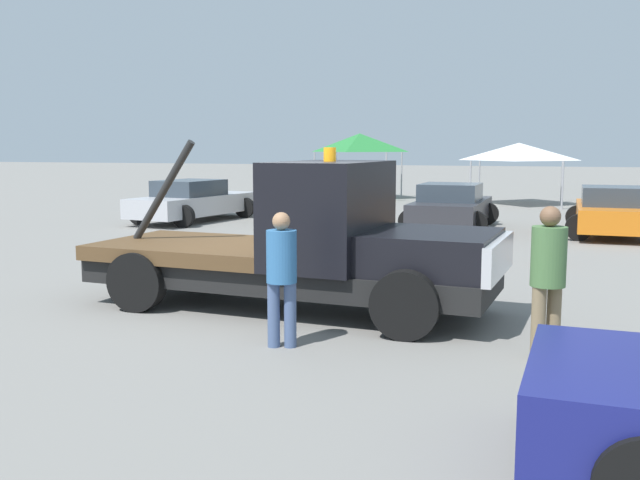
{
  "coord_description": "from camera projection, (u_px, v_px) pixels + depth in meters",
  "views": [
    {
      "loc": [
        3.72,
        -9.8,
        2.41
      ],
      "look_at": [
        0.5,
        0.0,
        1.05
      ],
      "focal_mm": 40.0,
      "sensor_mm": 36.0,
      "label": 1
    }
  ],
  "objects": [
    {
      "name": "canopy_tent_green",
      "position": [
        360.0,
        143.0,
        32.74
      ],
      "size": [
        3.35,
        3.35,
        2.99
      ],
      "color": "#9E9EA3",
      "rests_on": "ground"
    },
    {
      "name": "ground_plane",
      "position": [
        288.0,
        308.0,
        10.69
      ],
      "size": [
        160.0,
        160.0,
        0.0
      ],
      "primitive_type": "plane",
      "color": "gray"
    },
    {
      "name": "canopy_tent_white",
      "position": [
        519.0,
        152.0,
        29.36
      ],
      "size": [
        3.56,
        3.56,
        2.55
      ],
      "color": "#9E9EA3",
      "rests_on": "ground"
    },
    {
      "name": "person_near_truck",
      "position": [
        548.0,
        272.0,
        7.98
      ],
      "size": [
        0.39,
        0.39,
        1.75
      ],
      "rotation": [
        0.0,
        0.0,
        5.41
      ],
      "color": "#847051",
      "rests_on": "ground"
    },
    {
      "name": "parked_car_silver",
      "position": [
        193.0,
        201.0,
        22.96
      ],
      "size": [
        2.87,
        5.11,
        1.34
      ],
      "rotation": [
        0.0,
        0.0,
        1.41
      ],
      "color": "#B7B7BC",
      "rests_on": "ground"
    },
    {
      "name": "parked_car_tan",
      "position": [
        315.0,
        201.0,
        22.91
      ],
      "size": [
        2.7,
        4.5,
        1.34
      ],
      "rotation": [
        0.0,
        0.0,
        1.65
      ],
      "color": "tan",
      "rests_on": "ground"
    },
    {
      "name": "traffic_cone",
      "position": [
        550.0,
        252.0,
        14.59
      ],
      "size": [
        0.4,
        0.4,
        0.55
      ],
      "color": "black",
      "rests_on": "ground"
    },
    {
      "name": "parked_car_charcoal",
      "position": [
        451.0,
        207.0,
        20.82
      ],
      "size": [
        2.52,
        4.4,
        1.34
      ],
      "rotation": [
        0.0,
        0.0,
        1.54
      ],
      "color": "#2D2D33",
      "rests_on": "ground"
    },
    {
      "name": "person_at_hood",
      "position": [
        282.0,
        270.0,
        8.5
      ],
      "size": [
        0.36,
        0.36,
        1.64
      ],
      "rotation": [
        0.0,
        0.0,
        1.84
      ],
      "color": "#475B84",
      "rests_on": "ground"
    },
    {
      "name": "tow_truck",
      "position": [
        312.0,
        247.0,
        10.43
      ],
      "size": [
        6.29,
        2.62,
        2.51
      ],
      "rotation": [
        0.0,
        0.0,
        -0.07
      ],
      "color": "black",
      "rests_on": "ground"
    },
    {
      "name": "parked_car_orange",
      "position": [
        613.0,
        212.0,
        19.26
      ],
      "size": [
        2.46,
        4.33,
        1.34
      ],
      "rotation": [
        0.0,
        0.0,
        1.56
      ],
      "color": "orange",
      "rests_on": "ground"
    }
  ]
}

